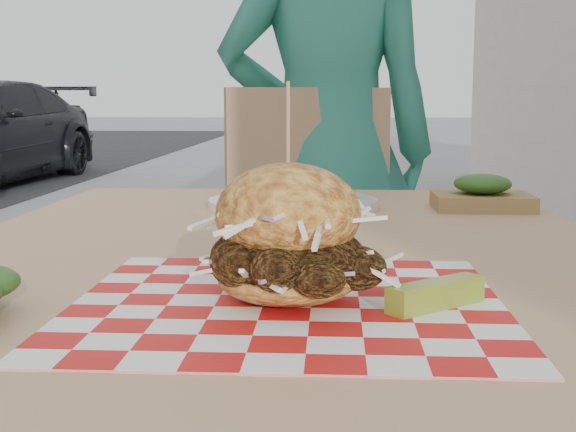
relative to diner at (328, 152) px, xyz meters
name	(u,v)px	position (x,y,z in m)	size (l,w,h in m)	color
diner	(328,152)	(0.00, 0.00, 0.00)	(0.57, 0.38, 1.57)	#2E8770
patio_table	(278,311)	(-0.05, -1.16, -0.11)	(0.80, 1.20, 0.75)	tan
patio_chair	(295,252)	(-0.08, -0.16, -0.23)	(0.52, 0.53, 0.95)	tan
paper_liner	(288,303)	(-0.02, -1.42, -0.04)	(0.36, 0.36, 0.00)	red
sandwich	(288,242)	(-0.02, -1.42, 0.02)	(0.16, 0.16, 0.18)	gold
pickle_spear	(436,294)	(0.10, -1.44, -0.02)	(0.10, 0.02, 0.02)	olive
place_setting	(293,203)	(-0.05, -0.82, -0.03)	(0.27, 0.27, 0.02)	white
kraft_tray	(482,195)	(0.25, -0.82, -0.01)	(0.15, 0.12, 0.06)	olive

